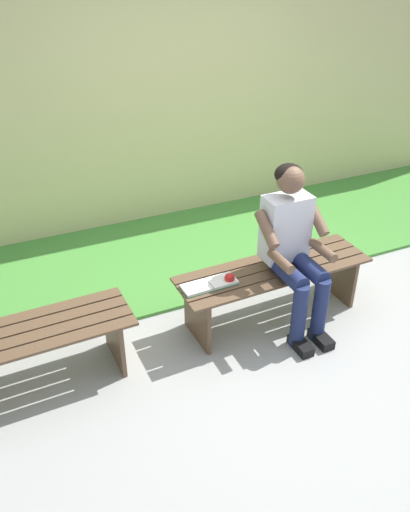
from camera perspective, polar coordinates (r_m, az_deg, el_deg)
The scene contains 8 objects.
ground_plane at distance 3.27m, azimuth 1.88°, elevation -20.83°, with size 10.00×7.00×0.04m, color #9E9E99.
grass_strip at distance 5.11m, azimuth -10.76°, elevation 0.78°, with size 9.00×2.34×0.03m, color #478C38.
brick_wall at distance 5.24m, azimuth -9.25°, elevation 16.89°, with size 9.50×0.24×2.59m, color #D1C684.
bench_near at distance 4.01m, azimuth 7.53°, elevation -2.68°, with size 1.55×0.49×0.45m.
bench_far at distance 3.56m, azimuth -19.12°, elevation -9.46°, with size 1.40×0.49×0.45m.
person_seated at distance 3.79m, azimuth 9.74°, elevation 1.28°, with size 0.50×0.69×1.25m.
apple at distance 3.73m, azimuth 2.72°, elevation -2.44°, with size 0.08×0.08×0.08m, color red.
book_open at distance 3.71m, azimuth 0.49°, elevation -3.17°, with size 0.42×0.17×0.02m.
Camera 1 is at (1.84, 2.79, 2.55)m, focal length 36.26 mm.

